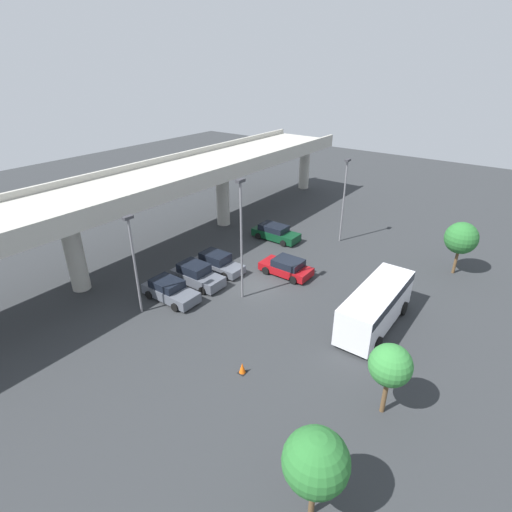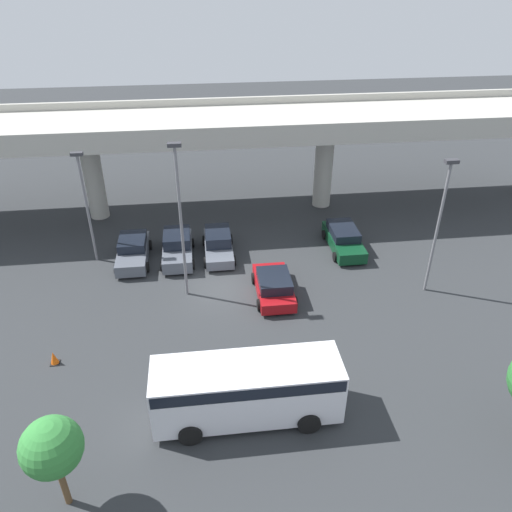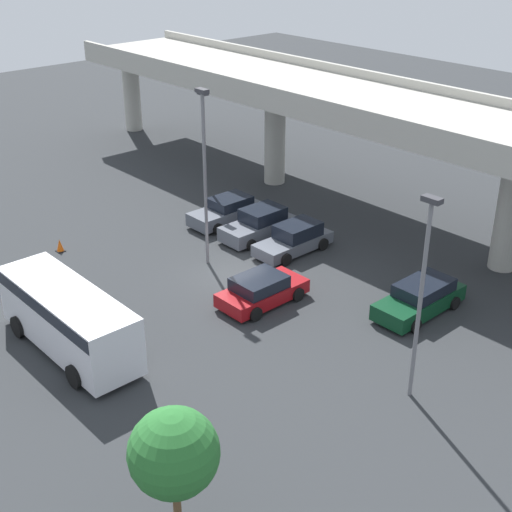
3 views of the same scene
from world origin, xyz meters
TOP-DOWN VIEW (x-y plane):
  - ground_plane at (0.00, 0.00)m, footprint 110.05×110.05m
  - highway_overpass at (0.00, 10.79)m, footprint 52.73×7.78m
  - parked_car_0 at (-5.45, 4.00)m, footprint 2.10×4.53m
  - parked_car_1 at (-2.60, 3.99)m, footprint 2.12×4.43m
  - parked_car_2 at (0.05, 4.14)m, footprint 2.03×4.53m
  - parked_car_3 at (2.98, -0.94)m, footprint 2.24×4.34m
  - parked_car_4 at (8.45, 3.90)m, footprint 2.11×4.80m
  - shuttle_bus at (0.53, -9.53)m, footprint 7.87×2.69m
  - lamp_post_near_aisle at (11.97, -1.47)m, footprint 0.70×0.35m
  - lamp_post_mid_lot at (-7.87, 4.37)m, footprint 0.70×0.35m
  - lamp_post_by_overpass at (-2.03, -0.19)m, footprint 0.70×0.35m
  - tree_front_right at (11.61, -12.13)m, footprint 2.61×2.61m
  - traffic_cone at (-8.45, -5.27)m, footprint 0.44×0.44m

SIDE VIEW (x-z plane):
  - ground_plane at x=0.00m, z-range 0.00..0.00m
  - traffic_cone at x=-8.45m, z-range -0.02..0.68m
  - parked_car_3 at x=2.98m, z-range -0.03..1.39m
  - parked_car_0 at x=-5.45m, z-range -0.04..1.48m
  - parked_car_4 at x=8.45m, z-range -0.03..1.46m
  - parked_car_2 at x=0.05m, z-range -0.05..1.52m
  - parked_car_1 at x=-2.60m, z-range -0.06..1.63m
  - shuttle_bus at x=0.53m, z-range 0.27..3.06m
  - tree_front_right at x=11.61m, z-range 0.94..5.46m
  - lamp_post_mid_lot at x=-7.87m, z-range 0.67..7.96m
  - lamp_post_near_aisle at x=11.97m, z-range 0.69..8.80m
  - lamp_post_by_overpass at x=-2.03m, z-range 0.71..9.83m
  - highway_overpass at x=0.00m, z-range 2.46..10.10m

